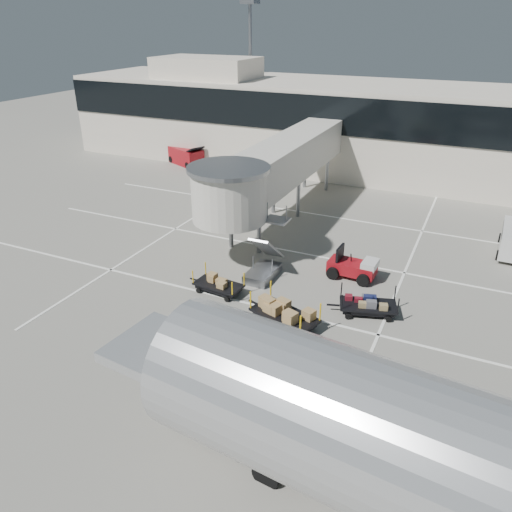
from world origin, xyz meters
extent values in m
plane|color=gray|center=(0.00, 0.00, 0.00)|extent=(140.00, 140.00, 0.00)
cube|color=white|center=(0.00, 2.00, 0.01)|extent=(40.00, 0.15, 0.02)
cube|color=white|center=(0.00, 9.00, 0.01)|extent=(40.00, 0.15, 0.02)
cube|color=white|center=(0.00, 16.00, 0.01)|extent=(40.00, 0.15, 0.02)
cube|color=white|center=(6.00, 10.00, 0.01)|extent=(0.15, 30.00, 0.02)
cube|color=white|center=(-10.00, 10.00, 0.01)|extent=(0.15, 30.00, 0.02)
cube|color=beige|center=(0.00, 30.00, 4.00)|extent=(64.00, 12.00, 8.00)
cube|color=black|center=(0.00, 23.95, 6.00)|extent=(64.00, 0.12, 3.20)
cube|color=beige|center=(-18.00, 28.00, 9.00)|extent=(10.00, 6.00, 2.00)
cylinder|color=gray|center=(-16.00, 34.00, 7.50)|extent=(0.36, 0.36, 15.00)
cube|color=gray|center=(-16.00, 34.00, 15.00)|extent=(1.60, 1.60, 0.40)
cube|color=beige|center=(-4.00, 15.00, 4.30)|extent=(3.00, 18.00, 2.80)
cylinder|color=beige|center=(-4.00, 6.00, 4.30)|extent=(4.40, 4.40, 3.00)
cylinder|color=gray|center=(-4.00, 6.00, 5.90)|extent=(4.80, 4.80, 0.25)
cylinder|color=gray|center=(-5.00, 8.00, 1.45)|extent=(0.28, 0.28, 2.90)
cylinder|color=gray|center=(-3.00, 8.00, 1.45)|extent=(0.28, 0.28, 2.90)
cylinder|color=gray|center=(-5.00, 15.00, 1.45)|extent=(0.28, 0.28, 2.90)
cylinder|color=gray|center=(-3.00, 15.00, 1.45)|extent=(0.28, 0.28, 2.90)
cylinder|color=gray|center=(-5.00, 22.00, 1.45)|extent=(0.28, 0.28, 2.90)
cylinder|color=gray|center=(-3.00, 22.00, 1.45)|extent=(0.28, 0.28, 2.90)
cube|color=gray|center=(-1.40, 5.00, 0.25)|extent=(1.40, 2.60, 0.50)
cube|color=gray|center=(-1.40, 5.60, 1.60)|extent=(1.20, 2.60, 2.06)
cube|color=gray|center=(-1.40, 7.00, 2.85)|extent=(1.40, 1.20, 0.12)
cube|color=maroon|center=(3.27, 7.20, 0.62)|extent=(2.76, 1.43, 0.67)
cube|color=silver|center=(4.29, 7.15, 1.07)|extent=(0.85, 1.27, 0.39)
cube|color=black|center=(2.49, 7.24, 1.29)|extent=(0.19, 1.13, 1.01)
cylinder|color=black|center=(2.34, 6.52, 0.36)|extent=(0.73, 0.32, 0.72)
cylinder|color=black|center=(2.41, 7.98, 0.36)|extent=(0.73, 0.32, 0.72)
cylinder|color=black|center=(4.14, 6.43, 0.36)|extent=(0.73, 0.32, 0.72)
cylinder|color=black|center=(4.21, 7.89, 0.36)|extent=(0.73, 0.32, 0.72)
cube|color=black|center=(5.07, 3.65, 0.52)|extent=(3.12, 2.19, 0.11)
cube|color=black|center=(5.07, 3.65, 0.35)|extent=(2.79, 1.91, 0.24)
cube|color=black|center=(3.41, 3.13, 0.38)|extent=(0.65, 0.27, 0.08)
cylinder|color=black|center=(4.31, 2.75, 0.16)|extent=(0.34, 0.22, 0.32)
cylinder|color=black|center=(3.93, 3.97, 0.16)|extent=(0.34, 0.22, 0.32)
cylinder|color=black|center=(6.20, 3.34, 0.16)|extent=(0.34, 0.22, 0.32)
cylinder|color=black|center=(5.82, 4.56, 0.16)|extent=(0.34, 0.22, 0.32)
cylinder|color=black|center=(3.96, 2.64, 0.94)|extent=(0.07, 0.07, 0.85)
cylinder|color=black|center=(3.58, 3.86, 0.94)|extent=(0.07, 0.07, 0.85)
cylinder|color=black|center=(6.55, 3.45, 0.94)|extent=(0.07, 0.07, 0.85)
cylinder|color=black|center=(6.17, 4.67, 0.94)|extent=(0.07, 0.07, 0.85)
cube|color=#545359|center=(5.66, 4.06, 0.76)|extent=(0.50, 0.40, 0.36)
cube|color=#90794E|center=(4.92, 3.92, 0.78)|extent=(0.44, 0.40, 0.41)
cube|color=#545359|center=(5.04, 3.80, 0.71)|extent=(0.43, 0.41, 0.28)
cube|color=maroon|center=(5.02, 3.82, 0.77)|extent=(0.56, 0.47, 0.40)
cube|color=#90794E|center=(4.93, 3.42, 0.74)|extent=(0.54, 0.48, 0.33)
cube|color=maroon|center=(4.31, 3.53, 0.71)|extent=(0.52, 0.42, 0.28)
cube|color=#90794E|center=(5.89, 3.74, 0.78)|extent=(0.48, 0.39, 0.40)
cube|color=#545359|center=(4.68, 3.96, 0.78)|extent=(0.46, 0.41, 0.41)
cube|color=black|center=(1.62, 0.88, 0.60)|extent=(3.64, 2.61, 0.13)
cube|color=black|center=(1.62, 0.88, 0.40)|extent=(3.25, 2.27, 0.27)
cube|color=black|center=(-0.30, 1.53, 0.44)|extent=(0.75, 0.33, 0.09)
cylinder|color=black|center=(0.29, 0.55, 0.19)|extent=(0.40, 0.26, 0.37)
cylinder|color=black|center=(0.77, 1.95, 0.19)|extent=(0.40, 0.26, 0.37)
cylinder|color=black|center=(2.47, -0.19, 0.19)|extent=(0.40, 0.26, 0.37)
cylinder|color=black|center=(2.95, 1.21, 0.19)|extent=(0.40, 0.26, 0.37)
cylinder|color=yellow|center=(-0.11, 0.69, 1.09)|extent=(0.08, 0.08, 0.98)
cylinder|color=yellow|center=(0.37, 2.09, 1.09)|extent=(0.08, 0.08, 0.98)
cylinder|color=yellow|center=(2.87, -0.32, 1.09)|extent=(0.08, 0.08, 0.98)
cylinder|color=yellow|center=(3.35, 1.08, 1.09)|extent=(0.08, 0.08, 0.98)
cube|color=#AB8553|center=(0.95, 1.00, 0.96)|extent=(0.78, 0.71, 0.59)
cube|color=#AB8553|center=(1.82, 0.53, 0.87)|extent=(0.74, 0.72, 0.41)
cube|color=#AB8553|center=(2.04, 0.49, 0.90)|extent=(0.67, 0.60, 0.47)
cube|color=#AB8553|center=(0.73, 0.99, 0.95)|extent=(0.77, 0.68, 0.57)
cube|color=#AB8553|center=(1.97, 0.81, 0.95)|extent=(0.58, 0.55, 0.57)
cube|color=#AB8553|center=(2.52, 0.22, 0.96)|extent=(0.71, 0.64, 0.58)
cube|color=#AB8553|center=(0.57, 1.40, 0.91)|extent=(0.72, 0.66, 0.48)
cube|color=#AB8553|center=(1.00, 1.28, 0.89)|extent=(0.66, 0.70, 0.45)
cube|color=#AB8553|center=(1.99, 1.29, 0.96)|extent=(0.60, 0.64, 0.58)
cube|color=black|center=(-2.85, 2.37, 0.49)|extent=(2.76, 1.56, 0.11)
cube|color=black|center=(-2.85, 2.37, 0.33)|extent=(2.47, 1.34, 0.22)
cube|color=black|center=(-4.48, 2.52, 0.35)|extent=(0.62, 0.13, 0.07)
cylinder|color=black|center=(-3.83, 1.86, 0.15)|extent=(0.31, 0.15, 0.30)
cylinder|color=black|center=(-3.72, 3.05, 0.15)|extent=(0.31, 0.15, 0.30)
cylinder|color=black|center=(-1.98, 1.70, 0.15)|extent=(0.31, 0.15, 0.30)
cylinder|color=black|center=(-1.87, 2.88, 0.15)|extent=(0.31, 0.15, 0.30)
cylinder|color=yellow|center=(-4.17, 1.90, 0.88)|extent=(0.06, 0.06, 0.79)
cylinder|color=yellow|center=(-4.06, 3.08, 0.88)|extent=(0.06, 0.06, 0.79)
cylinder|color=yellow|center=(-1.64, 1.66, 0.88)|extent=(0.06, 0.06, 0.79)
cylinder|color=yellow|center=(-1.53, 2.85, 0.88)|extent=(0.06, 0.06, 0.79)
cube|color=#AB8553|center=(-3.24, 2.60, 0.70)|extent=(0.52, 0.39, 0.33)
cube|color=#AB8553|center=(-3.74, 2.68, 0.75)|extent=(0.61, 0.53, 0.42)
cube|color=#AB8553|center=(-1.96, 2.23, 0.72)|extent=(0.60, 0.51, 0.36)
cube|color=#AB8553|center=(-3.76, 2.55, 0.72)|extent=(0.47, 0.37, 0.36)
imported|color=#85F119|center=(0.61, -3.40, 0.77)|extent=(0.66, 0.59, 1.53)
cylinder|color=black|center=(10.92, 13.27, 0.32)|extent=(0.24, 0.64, 0.63)
cylinder|color=black|center=(11.00, 16.24, 0.32)|extent=(0.24, 0.64, 0.63)
cube|color=maroon|center=(-18.56, 24.00, 0.83)|extent=(4.54, 3.35, 1.65)
cube|color=black|center=(-16.86, 23.22, 1.87)|extent=(1.60, 1.84, 0.59)
cylinder|color=black|center=(-20.29, 23.94, 0.33)|extent=(0.72, 0.53, 0.66)
cylinder|color=black|center=(-19.64, 25.34, 0.33)|extent=(0.72, 0.53, 0.66)
cylinder|color=black|center=(-17.48, 22.66, 0.33)|extent=(0.72, 0.53, 0.66)
cylinder|color=black|center=(-16.84, 24.06, 0.33)|extent=(0.72, 0.53, 0.66)
cylinder|color=silver|center=(9.75, -7.91, 3.25)|extent=(17.73, 6.19, 4.34)
cube|color=silver|center=(3.82, -7.27, 3.25)|extent=(11.11, 4.19, 0.38)
cylinder|color=silver|center=(2.20, -7.09, 1.68)|extent=(3.50, 2.83, 2.50)
cube|color=silver|center=(2.20, -7.09, 2.66)|extent=(0.89, 0.36, 1.19)
cylinder|color=gray|center=(5.43, -7.45, 0.60)|extent=(0.33, 0.33, 1.19)
cylinder|color=black|center=(5.43, -7.45, 0.33)|extent=(1.01, 0.45, 0.98)
cylinder|color=gray|center=(4.52, -7.78, 0.87)|extent=(0.30, 0.30, 1.74)
cylinder|color=black|center=(4.52, -7.78, 0.33)|extent=(1.01, 0.45, 0.98)
camera|label=1|loc=(9.04, -18.33, 13.71)|focal=35.00mm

